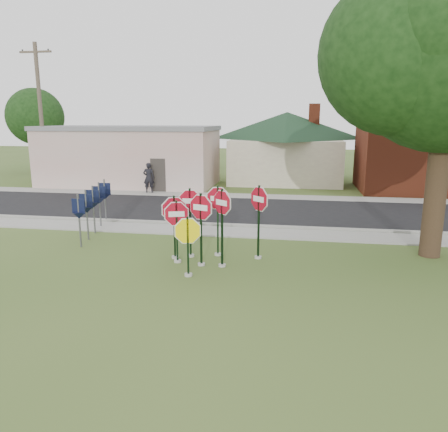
% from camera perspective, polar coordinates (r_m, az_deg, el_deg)
% --- Properties ---
extents(ground, '(120.00, 120.00, 0.00)m').
position_cam_1_polar(ground, '(13.22, -3.52, -8.11)').
color(ground, '#3A541F').
rests_on(ground, ground).
extents(sidewalk_near, '(60.00, 1.60, 0.06)m').
position_cam_1_polar(sidewalk_near, '(18.36, 0.30, -2.07)').
color(sidewalk_near, gray).
rests_on(sidewalk_near, ground).
extents(road, '(60.00, 7.00, 0.04)m').
position_cam_1_polar(road, '(22.70, 2.10, 0.73)').
color(road, black).
rests_on(road, ground).
extents(sidewalk_far, '(60.00, 1.60, 0.06)m').
position_cam_1_polar(sidewalk_far, '(26.90, 3.27, 2.59)').
color(sidewalk_far, gray).
rests_on(sidewalk_far, ground).
extents(curb, '(60.00, 0.20, 0.14)m').
position_cam_1_polar(curb, '(19.31, 0.77, -1.22)').
color(curb, gray).
rests_on(curb, ground).
extents(stop_sign_center, '(1.07, 0.42, 2.50)m').
position_cam_1_polar(stop_sign_center, '(13.90, -3.03, -0.39)').
color(stop_sign_center, '#A2A197').
rests_on(stop_sign_center, ground).
extents(stop_sign_yellow, '(1.06, 0.34, 1.96)m').
position_cam_1_polar(stop_sign_yellow, '(13.07, -4.75, -3.12)').
color(stop_sign_yellow, '#A2A197').
rests_on(stop_sign_yellow, ground).
extents(stop_sign_left, '(1.08, 0.35, 2.21)m').
position_cam_1_polar(stop_sign_left, '(14.32, -6.20, -0.96)').
color(stop_sign_left, '#A2A197').
rests_on(stop_sign_left, ground).
extents(stop_sign_right, '(0.86, 0.68, 2.65)m').
position_cam_1_polar(stop_sign_right, '(13.75, -0.25, -0.07)').
color(stop_sign_right, '#A2A197').
rests_on(stop_sign_right, ground).
extents(stop_sign_back_right, '(1.07, 0.24, 2.57)m').
position_cam_1_polar(stop_sign_back_right, '(14.92, -0.81, 0.70)').
color(stop_sign_back_right, '#A2A197').
rests_on(stop_sign_back_right, ground).
extents(stop_sign_back_left, '(1.08, 0.24, 2.51)m').
position_cam_1_polar(stop_sign_back_left, '(14.82, -4.45, 0.40)').
color(stop_sign_back_left, '#A2A197').
rests_on(stop_sign_back_left, ground).
extents(stop_sign_far_right, '(0.83, 0.83, 2.64)m').
position_cam_1_polar(stop_sign_far_right, '(14.62, 4.57, 0.68)').
color(stop_sign_far_right, '#A2A197').
rests_on(stop_sign_far_right, ground).
extents(stop_sign_far_left, '(1.05, 0.54, 2.30)m').
position_cam_1_polar(stop_sign_far_left, '(14.74, -6.51, -0.30)').
color(stop_sign_far_left, '#A2A197').
rests_on(stop_sign_far_left, ground).
extents(route_sign_row, '(1.43, 4.63, 2.00)m').
position_cam_1_polar(route_sign_row, '(18.79, -16.69, 1.47)').
color(route_sign_row, '#59595E').
rests_on(route_sign_row, ground).
extents(building_stucco, '(12.20, 6.20, 4.20)m').
position_cam_1_polar(building_stucco, '(32.38, -12.12, 7.79)').
color(building_stucco, beige).
rests_on(building_stucco, ground).
extents(building_house, '(11.60, 11.60, 6.20)m').
position_cam_1_polar(building_house, '(34.07, 8.19, 10.69)').
color(building_house, beige).
rests_on(building_house, ground).
extents(building_brick, '(10.20, 6.20, 4.75)m').
position_cam_1_polar(building_brick, '(31.98, 26.30, 7.19)').
color(building_brick, maroon).
rests_on(building_brick, ground).
extents(utility_pole_near, '(2.20, 0.26, 9.50)m').
position_cam_1_polar(utility_pole_near, '(32.02, -22.80, 12.12)').
color(utility_pole_near, '#45382E').
rests_on(utility_pole_near, ground).
extents(bg_tree_left, '(4.90, 4.90, 7.35)m').
position_cam_1_polar(bg_tree_left, '(42.66, -23.44, 11.80)').
color(bg_tree_left, '#302115').
rests_on(bg_tree_left, ground).
extents(pedestrian, '(0.78, 0.60, 1.91)m').
position_cam_1_polar(pedestrian, '(28.38, -9.80, 4.96)').
color(pedestrian, black).
rests_on(pedestrian, sidewalk_far).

